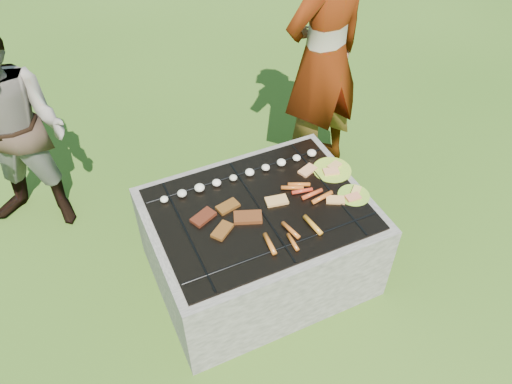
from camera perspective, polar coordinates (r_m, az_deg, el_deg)
lawn at (r=3.38m, az=0.36°, el=-9.08°), size 60.00×60.00×0.00m
fire_pit at (r=3.16m, az=0.39°, el=-6.02°), size 1.30×1.00×0.62m
mushrooms at (r=3.10m, az=-1.46°, el=2.04°), size 1.05×0.06×0.04m
pork_slabs at (r=2.85m, az=-3.22°, el=-2.94°), size 0.40×0.28×0.02m
sausages at (r=2.90m, az=5.11°, el=-2.09°), size 0.54×0.49×0.03m
bread_on_grate at (r=3.02m, az=5.20°, el=0.16°), size 0.45×0.41×0.02m
plate_far at (r=3.20m, az=8.68°, el=2.48°), size 0.28×0.28×0.03m
plate_near at (r=3.05m, az=11.11°, el=-0.38°), size 0.19×0.19×0.03m
cook at (r=3.66m, az=7.78°, el=14.94°), size 0.76×0.57×1.90m
bystander at (r=3.53m, az=-25.99°, el=5.81°), size 0.94×0.88×1.54m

